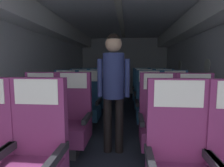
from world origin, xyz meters
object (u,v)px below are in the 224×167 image
Objects in this scene: seat_c_left_window at (65,104)px; seat_e_left_aisle at (103,90)px; seat_c_left_aisle at (88,105)px; seat_e_right_window at (141,90)px; seat_b_left_aisle at (72,121)px; flight_attendant at (113,81)px; seat_c_right_window at (149,106)px; seat_d_left_aisle at (97,96)px; seat_a_left_aisle at (33,160)px; seat_a_right_window at (179,167)px; seat_c_right_aisle at (175,107)px; seat_b_right_aisle at (196,126)px; seat_e_left_window at (87,90)px; seat_e_right_aisle at (157,91)px; seat_d_right_aisle at (164,97)px; seat_b_right_window at (158,124)px; seat_d_left_window at (79,95)px; seat_d_right_window at (144,96)px; seat_b_left_window at (39,121)px.

seat_c_left_window and seat_e_left_aisle have the same top height.
seat_e_right_window is at bearing 59.29° from seat_c_left_aisle.
flight_attendant is (0.52, 0.15, 0.52)m from seat_b_left_aisle.
seat_c_right_window is 1.44m from seat_d_left_aisle.
seat_a_left_aisle and seat_a_right_window have the same top height.
seat_c_right_aisle is (0.44, 1.83, 0.00)m from seat_a_right_window.
seat_a_right_window is at bearing -40.39° from seat_b_left_aisle.
seat_b_right_aisle is 1.00× the size of seat_c_left_aisle.
seat_a_left_aisle is 3.86m from seat_e_right_window.
seat_e_right_aisle is (1.98, 0.01, 0.00)m from seat_e_left_window.
seat_a_left_aisle is at bearing -89.80° from seat_c_left_aisle.
seat_e_left_window is at bearing 115.39° from flight_attendant.
seat_d_right_aisle is at bearing 90.18° from seat_b_right_aisle.
seat_e_left_window is (-1.55, 2.77, 0.00)m from seat_b_right_window.
seat_b_right_aisle is 2.20m from seat_c_left_window.
flight_attendant is at bearing 15.50° from seat_b_left_aisle.
seat_c_left_window is 1.35m from flight_attendant.
seat_a_left_aisle is at bearing -149.32° from seat_b_right_aisle.
seat_a_left_aisle and seat_e_left_window have the same top height.
seat_d_left_aisle is 1.00× the size of seat_e_right_aisle.
seat_b_right_aisle is (1.54, 0.91, 0.00)m from seat_a_left_aisle.
seat_e_right_aisle is (1.52, 0.02, 0.00)m from seat_e_left_aisle.
seat_d_left_window is at bearing -89.27° from seat_e_left_window.
seat_a_left_aisle is 0.93m from seat_b_left_aisle.
seat_a_right_window is 1.84m from seat_c_right_window.
seat_e_right_window is (-0.45, 1.87, 0.00)m from seat_c_right_aisle.
seat_a_right_window is 3.70m from seat_e_right_window.
seat_a_right_window and seat_b_right_aisle have the same top height.
seat_d_right_window is at bearing -179.41° from seat_d_right_aisle.
seat_c_right_aisle is at bearing 25.03° from seat_b_left_window.
seat_a_left_aisle is at bearing -106.30° from seat_e_right_window.
seat_e_right_aisle is at bearing 0.91° from seat_e_right_window.
seat_c_right_aisle is 1.00× the size of seat_d_right_aisle.
seat_a_left_aisle is 1.00× the size of seat_e_left_window.
seat_d_right_aisle is (1.53, 1.86, 0.00)m from seat_b_left_aisle.
seat_e_left_window is at bearing 125.45° from seat_b_right_aisle.
seat_a_left_aisle is 2.79m from seat_d_left_aisle.
seat_b_right_window is at bearing -115.78° from seat_c_right_aisle.
seat_c_left_aisle is at bearing -90.40° from seat_d_left_aisle.
seat_e_left_aisle is at bearing 140.13° from seat_d_right_window.
seat_d_right_window is (-0.44, 0.95, 0.00)m from seat_c_right_aisle.
seat_e_left_aisle and seat_e_right_window have the same top height.
seat_d_right_window is (-0.00, 0.94, 0.00)m from seat_c_right_window.
seat_d_left_aisle is at bearing 148.40° from seat_c_right_aisle.
seat_d_left_window is 1.00× the size of seat_d_right_window.
flight_attendant reaches higher than seat_a_left_aisle.
seat_d_left_aisle is (-1.10, 2.78, 0.00)m from seat_a_right_window.
seat_b_left_aisle and seat_c_left_aisle have the same top height.
seat_c_left_aisle and seat_c_right_aisle have the same top height.
seat_c_left_aisle and seat_e_right_window have the same top height.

